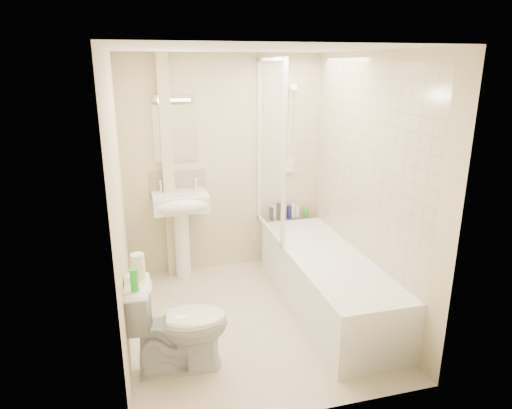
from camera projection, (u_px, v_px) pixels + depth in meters
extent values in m
plane|color=beige|center=(252.00, 319.00, 4.27)|extent=(2.50, 2.50, 0.00)
cube|color=beige|center=(224.00, 166.00, 5.06)|extent=(2.20, 0.02, 2.40)
cube|color=beige|center=(119.00, 206.00, 3.64)|extent=(0.02, 2.50, 2.40)
cube|color=beige|center=(368.00, 188.00, 4.18)|extent=(0.02, 2.50, 2.40)
cube|color=white|center=(252.00, 49.00, 3.55)|extent=(2.20, 2.50, 0.02)
cube|color=beige|center=(289.00, 143.00, 5.17)|extent=(0.70, 0.01, 1.75)
cube|color=beige|center=(367.00, 163.00, 4.14)|extent=(0.01, 2.10, 1.75)
cube|color=beige|center=(168.00, 170.00, 4.86)|extent=(0.12, 0.12, 2.40)
cube|color=beige|center=(178.00, 184.00, 4.98)|extent=(0.60, 0.02, 0.30)
cube|color=white|center=(175.00, 134.00, 4.81)|extent=(0.46, 0.01, 0.60)
cube|color=silver|center=(173.00, 98.00, 4.68)|extent=(0.42, 0.07, 0.07)
cube|color=white|center=(327.00, 282.00, 4.40)|extent=(0.70, 2.10, 0.55)
cube|color=white|center=(328.00, 261.00, 4.34)|extent=(0.56, 1.96, 0.05)
cube|color=white|center=(270.00, 149.00, 4.67)|extent=(0.01, 0.90, 1.80)
cube|color=white|center=(259.00, 142.00, 5.07)|extent=(0.04, 0.04, 1.80)
cube|color=white|center=(284.00, 157.00, 4.26)|extent=(0.04, 0.04, 1.80)
cube|color=white|center=(271.00, 59.00, 4.41)|extent=(0.04, 0.90, 0.04)
cube|color=white|center=(270.00, 229.00, 4.93)|extent=(0.04, 0.90, 0.03)
cylinder|color=white|center=(290.00, 132.00, 5.11)|extent=(0.02, 0.02, 0.90)
cylinder|color=white|center=(289.00, 171.00, 5.25)|extent=(0.05, 0.05, 0.02)
cylinder|color=white|center=(291.00, 91.00, 4.98)|extent=(0.05, 0.05, 0.02)
cylinder|color=white|center=(293.00, 89.00, 4.91)|extent=(0.08, 0.11, 0.11)
cube|color=white|center=(289.00, 165.00, 5.22)|extent=(0.10, 0.05, 0.14)
cylinder|color=white|center=(289.00, 128.00, 5.07)|extent=(0.01, 0.13, 0.84)
cylinder|color=white|center=(182.00, 244.00, 5.02)|extent=(0.17, 0.17, 0.78)
cube|color=white|center=(180.00, 201.00, 4.85)|extent=(0.58, 0.44, 0.18)
ellipsoid|color=white|center=(182.00, 206.00, 4.69)|extent=(0.58, 0.24, 0.18)
cube|color=silver|center=(180.00, 195.00, 4.83)|extent=(0.40, 0.29, 0.04)
cylinder|color=white|center=(161.00, 187.00, 4.86)|extent=(0.03, 0.03, 0.10)
cylinder|color=white|center=(196.00, 185.00, 4.95)|extent=(0.03, 0.03, 0.10)
sphere|color=white|center=(160.00, 181.00, 4.84)|extent=(0.04, 0.04, 0.04)
sphere|color=white|center=(196.00, 179.00, 4.93)|extent=(0.04, 0.04, 0.04)
cylinder|color=black|center=(272.00, 213.00, 5.28)|extent=(0.06, 0.06, 0.16)
cylinder|color=silver|center=(273.00, 213.00, 5.29)|extent=(0.06, 0.06, 0.16)
cylinder|color=black|center=(279.00, 211.00, 5.30)|extent=(0.06, 0.06, 0.19)
cylinder|color=#121450|center=(289.00, 212.00, 5.34)|extent=(0.06, 0.06, 0.15)
cylinder|color=beige|center=(293.00, 211.00, 5.34)|extent=(0.06, 0.06, 0.17)
cylinder|color=silver|center=(298.00, 211.00, 5.36)|extent=(0.05, 0.05, 0.15)
cylinder|color=green|center=(306.00, 212.00, 5.39)|extent=(0.06, 0.06, 0.10)
imported|color=white|center=(179.00, 324.00, 3.49)|extent=(0.53, 0.81, 0.76)
cylinder|color=white|center=(138.00, 272.00, 3.38)|extent=(0.11, 0.11, 0.11)
cylinder|color=white|center=(137.00, 260.00, 3.34)|extent=(0.10, 0.10, 0.09)
cylinder|color=green|center=(134.00, 280.00, 3.18)|extent=(0.06, 0.06, 0.16)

